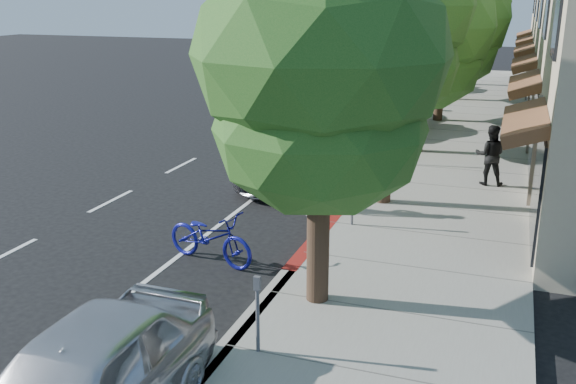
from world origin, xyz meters
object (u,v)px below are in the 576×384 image
at_px(street_tree_1, 392,10).
at_px(dark_sedan, 393,118).
at_px(street_tree_2, 424,29).
at_px(pedestrian, 490,155).
at_px(cyclist, 313,180).
at_px(white_pickup, 365,103).
at_px(street_tree_5, 468,4).
at_px(bicycle, 210,237).
at_px(silver_suv, 291,157).
at_px(dark_suv_far, 432,80).
at_px(street_tree_0, 321,61).
at_px(street_tree_4, 457,19).
at_px(street_tree_3, 444,19).

xyz_separation_m(street_tree_1, dark_sedan, (-1.40, 9.02, -4.36)).
bearing_deg(street_tree_2, pedestrian, -53.41).
relative_size(street_tree_2, cyclist, 3.91).
distance_m(white_pickup, pedestrian, 10.48).
height_order(street_tree_5, cyclist, street_tree_5).
distance_m(street_tree_1, bicycle, 7.11).
height_order(street_tree_2, pedestrian, street_tree_2).
distance_m(silver_suv, dark_suv_far, 19.36).
relative_size(street_tree_1, street_tree_5, 1.00).
distance_m(street_tree_0, street_tree_5, 30.00).
bearing_deg(street_tree_5, street_tree_2, -90.00).
height_order(bicycle, silver_suv, silver_suv).
xyz_separation_m(dark_suv_far, pedestrian, (3.95, -18.22, 0.29)).
bearing_deg(street_tree_5, street_tree_0, -90.00).
xyz_separation_m(street_tree_2, white_pickup, (-3.10, 5.39, -3.49)).
xyz_separation_m(street_tree_0, street_tree_2, (0.00, 12.00, -0.10)).
distance_m(street_tree_4, dark_suv_far, 4.64).
height_order(silver_suv, dark_sedan, silver_suv).
bearing_deg(bicycle, street_tree_3, 5.01).
relative_size(street_tree_2, dark_sedan, 1.74).
relative_size(street_tree_2, silver_suv, 1.34).
height_order(street_tree_0, street_tree_5, street_tree_5).
bearing_deg(bicycle, street_tree_4, 7.39).
xyz_separation_m(dark_sedan, dark_suv_far, (0.00, 11.76, 0.06)).
xyz_separation_m(street_tree_1, street_tree_5, (-0.00, 24.00, -0.23)).
relative_size(street_tree_3, street_tree_4, 1.08).
distance_m(street_tree_3, cyclist, 13.70).
distance_m(street_tree_4, street_tree_5, 6.03).
bearing_deg(pedestrian, street_tree_1, 41.46).
height_order(street_tree_2, street_tree_4, street_tree_2).
bearing_deg(street_tree_5, white_pickup, -103.81).
bearing_deg(white_pickup, silver_suv, -97.03).
xyz_separation_m(street_tree_4, cyclist, (-1.60, -19.16, -3.26)).
xyz_separation_m(street_tree_4, white_pickup, (-3.10, -6.61, -3.37)).
distance_m(street_tree_1, pedestrian, 5.40).
relative_size(white_pickup, pedestrian, 3.17).
relative_size(bicycle, pedestrian, 1.25).
height_order(street_tree_2, silver_suv, street_tree_2).
relative_size(street_tree_5, dark_suv_far, 1.83).
relative_size(street_tree_3, pedestrian, 4.29).
relative_size(street_tree_0, dark_suv_far, 1.65).
distance_m(street_tree_3, white_pickup, 4.77).
height_order(silver_suv, white_pickup, white_pickup).
bearing_deg(silver_suv, dark_sedan, 71.77).
height_order(street_tree_3, street_tree_5, street_tree_5).
height_order(street_tree_5, white_pickup, street_tree_5).
height_order(cyclist, bicycle, cyclist).
relative_size(cyclist, bicycle, 0.84).
height_order(street_tree_5, pedestrian, street_tree_5).
bearing_deg(cyclist, street_tree_4, -2.15).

